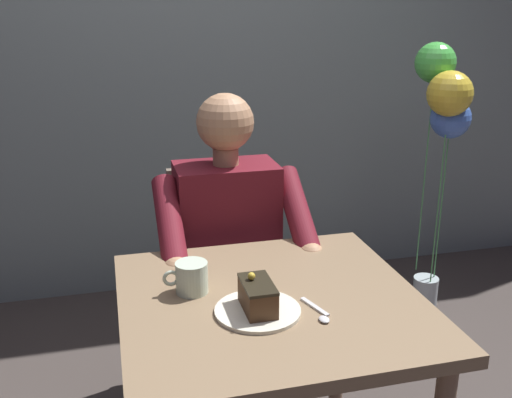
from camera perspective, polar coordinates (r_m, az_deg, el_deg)
name	(u,v)px	position (r m, az deg, el deg)	size (l,w,h in m)	color
cafe_rear_panel	(180,0)	(3.07, -7.39, 18.53)	(6.40, 0.12, 3.00)	gray
dining_table	(271,331)	(1.67, 1.44, -12.64)	(0.81, 0.78, 0.73)	#81684C
chair	(223,273)	(2.33, -3.23, -7.16)	(0.42, 0.42, 0.88)	#6D6152
seated_person	(232,259)	(2.11, -2.36, -5.79)	(0.53, 0.58, 1.20)	maroon
dessert_plate	(258,311)	(1.54, 0.16, -10.75)	(0.22, 0.22, 0.01)	silver
cake_slice	(258,296)	(1.52, 0.16, -9.32)	(0.08, 0.14, 0.10)	#4B2F1B
coffee_cup	(191,277)	(1.63, -6.29, -7.49)	(0.12, 0.09, 0.09)	beige
dessert_spoon	(320,313)	(1.54, 6.17, -10.94)	(0.05, 0.14, 0.01)	silver
balloon_display	(442,123)	(2.78, 17.56, 7.01)	(0.23, 0.33, 1.32)	#B2C1C6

